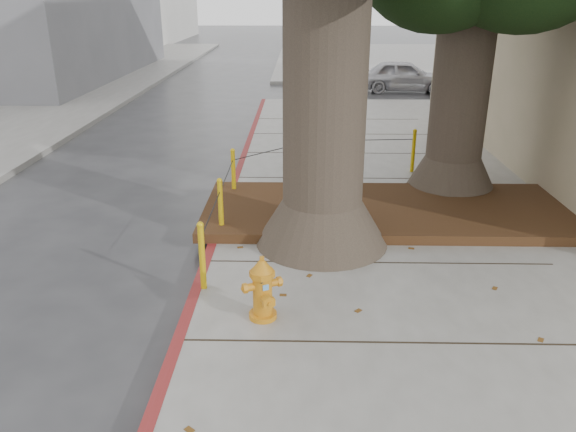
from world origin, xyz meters
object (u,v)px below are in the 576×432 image
fire_hydrant (263,289)px  car_dark (22,74)px  car_silver (404,76)px  car_red (504,82)px

fire_hydrant → car_dark: 21.33m
fire_hydrant → car_silver: car_silver is taller
car_silver → car_red: (3.74, -1.04, -0.06)m
car_red → car_dark: car_dark is taller
car_silver → car_dark: car_silver is taller
car_silver → car_red: bearing=-100.2°
fire_hydrant → car_red: size_ratio=0.23×
fire_hydrant → car_dark: car_dark is taller
car_red → car_dark: bearing=80.6°
car_dark → car_silver: bearing=4.6°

